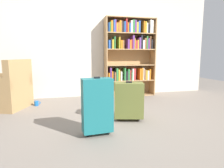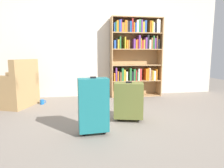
# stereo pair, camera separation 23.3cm
# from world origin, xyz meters

# --- Properties ---
(ground_plane) EXTENTS (10.16, 10.16, 0.00)m
(ground_plane) POSITION_xyz_m (0.00, 0.00, 0.00)
(ground_plane) COLOR slate
(back_wall) EXTENTS (5.80, 0.10, 2.60)m
(back_wall) POSITION_xyz_m (0.00, 1.92, 1.30)
(back_wall) COLOR beige
(back_wall) RESTS_ON ground
(bookshelf) EXTENTS (1.20, 0.32, 1.83)m
(bookshelf) POSITION_xyz_m (0.81, 1.70, 1.03)
(bookshelf) COLOR #A87F51
(bookshelf) RESTS_ON ground
(armchair) EXTENTS (0.91, 0.91, 0.90)m
(armchair) POSITION_xyz_m (-1.75, 1.16, 0.32)
(armchair) COLOR #9E7A4C
(armchair) RESTS_ON ground
(mug) EXTENTS (0.12, 0.08, 0.10)m
(mug) POSITION_xyz_m (-1.26, 1.21, 0.05)
(mug) COLOR #1959A5
(mug) RESTS_ON ground
(suitcase_olive) EXTENTS (0.48, 0.35, 0.59)m
(suitcase_olive) POSITION_xyz_m (0.20, -0.03, 0.31)
(suitcase_olive) COLOR brown
(suitcase_olive) RESTS_ON ground
(suitcase_teal) EXTENTS (0.37, 0.21, 0.73)m
(suitcase_teal) POSITION_xyz_m (-0.35, -0.47, 0.38)
(suitcase_teal) COLOR #19666B
(suitcase_teal) RESTS_ON ground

